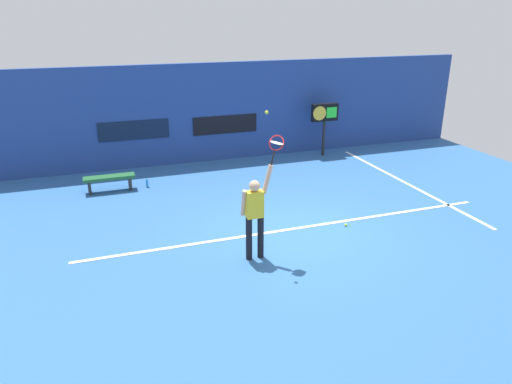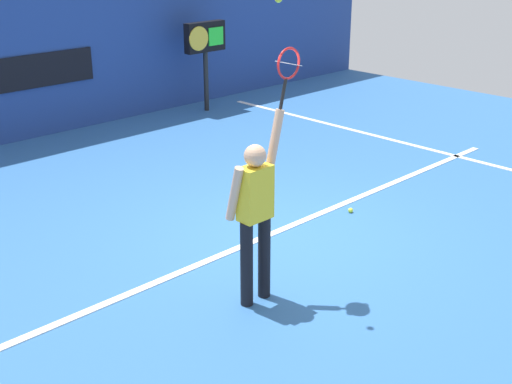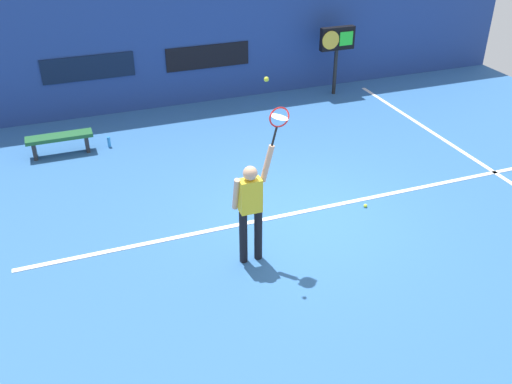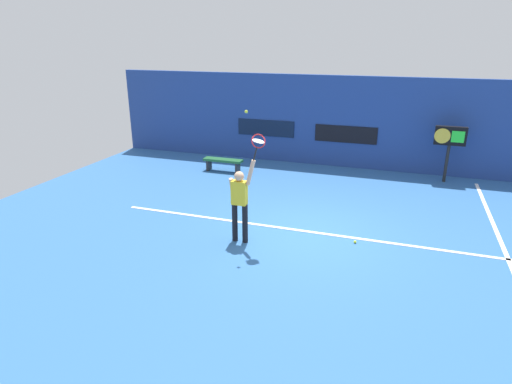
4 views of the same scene
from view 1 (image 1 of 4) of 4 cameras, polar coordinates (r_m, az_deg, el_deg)
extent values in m
plane|color=#2D609E|center=(11.12, 5.02, -4.62)|extent=(18.00, 18.00, 0.00)
cube|color=navy|center=(16.21, -3.85, 9.56)|extent=(18.00, 0.20, 3.24)
cube|color=black|center=(16.18, -3.70, 8.06)|extent=(2.20, 0.03, 0.60)
cube|color=#0C1933|center=(15.66, -14.41, 7.16)|extent=(2.20, 0.03, 0.60)
cube|color=white|center=(11.21, 4.81, -4.38)|extent=(10.00, 0.10, 0.01)
cube|color=white|center=(14.83, 17.37, 1.10)|extent=(0.10, 7.00, 0.01)
cylinder|color=black|center=(9.67, -0.85, -5.60)|extent=(0.13, 0.13, 0.92)
cylinder|color=black|center=(9.74, 0.55, -5.39)|extent=(0.13, 0.13, 0.92)
cube|color=yellow|center=(9.40, -0.18, -1.48)|extent=(0.34, 0.20, 0.55)
sphere|color=#D8A884|center=(9.26, -0.18, 0.73)|extent=(0.22, 0.22, 0.22)
cylinder|color=#D8A884|center=(9.31, 1.39, 1.56)|extent=(0.23, 0.09, 0.58)
cylinder|color=#D8A884|center=(9.40, -1.49, -1.31)|extent=(0.09, 0.23, 0.58)
cylinder|color=black|center=(9.22, 2.04, 4.14)|extent=(0.11, 0.03, 0.30)
torus|color=red|center=(9.16, 2.48, 5.90)|extent=(0.38, 0.02, 0.38)
cylinder|color=silver|center=(9.16, 2.48, 5.90)|extent=(0.26, 0.27, 0.07)
sphere|color=#CCE033|center=(8.86, 1.29, 9.51)|extent=(0.07, 0.07, 0.07)
cylinder|color=black|center=(16.93, 8.08, 6.39)|extent=(0.10, 0.10, 1.23)
cube|color=black|center=(16.73, 8.24, 9.43)|extent=(0.95, 0.18, 0.60)
cylinder|color=gold|center=(16.53, 7.63, 9.32)|extent=(0.48, 0.02, 0.48)
cube|color=#26D833|center=(16.74, 9.04, 9.39)|extent=(0.38, 0.02, 0.36)
cube|color=#1E592D|center=(13.97, -17.18, 1.68)|extent=(1.40, 0.36, 0.08)
cube|color=#262628|center=(14.04, -19.31, 0.55)|extent=(0.08, 0.32, 0.37)
cube|color=#262628|center=(14.06, -14.85, 1.07)|extent=(0.08, 0.32, 0.37)
cylinder|color=#338CD8|center=(14.12, -12.91, 1.05)|extent=(0.07, 0.07, 0.24)
sphere|color=#CCE033|center=(11.49, 10.69, -3.89)|extent=(0.07, 0.07, 0.07)
camera|label=2|loc=(4.21, -39.11, 0.61)|focal=47.96mm
camera|label=3|loc=(1.54, -6.17, 52.99)|focal=39.96mm
camera|label=4|loc=(6.19, 73.60, 3.25)|focal=30.50mm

